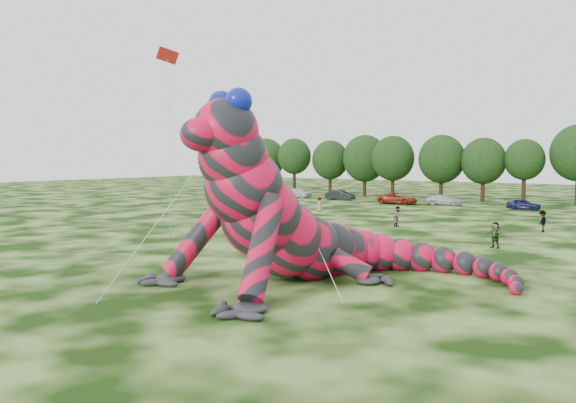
% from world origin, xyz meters
% --- Properties ---
extents(ground, '(240.00, 240.00, 0.00)m').
position_xyz_m(ground, '(0.00, 0.00, 0.00)').
color(ground, '#16330A').
rests_on(ground, ground).
extents(inflatable_gecko, '(20.67, 22.57, 9.32)m').
position_xyz_m(inflatable_gecko, '(1.76, 1.34, 4.66)').
color(inflatable_gecko, red).
rests_on(inflatable_gecko, ground).
extents(flying_kite, '(3.91, 3.80, 14.22)m').
position_xyz_m(flying_kite, '(-12.35, 5.58, 12.39)').
color(flying_kite, red).
rests_on(flying_kite, ground).
extents(tree_0, '(6.91, 6.22, 9.51)m').
position_xyz_m(tree_0, '(-54.56, 59.23, 4.75)').
color(tree_0, black).
rests_on(tree_0, ground).
extents(tree_1, '(6.74, 6.07, 9.81)m').
position_xyz_m(tree_1, '(-48.36, 58.05, 4.90)').
color(tree_1, black).
rests_on(tree_1, ground).
extents(tree_2, '(7.04, 6.34, 9.64)m').
position_xyz_m(tree_2, '(-43.02, 58.76, 4.82)').
color(tree_2, black).
rests_on(tree_2, ground).
extents(tree_3, '(5.81, 5.23, 9.44)m').
position_xyz_m(tree_3, '(-35.72, 57.07, 4.72)').
color(tree_3, black).
rests_on(tree_3, ground).
extents(tree_4, '(6.22, 5.60, 9.06)m').
position_xyz_m(tree_4, '(-29.64, 58.71, 4.53)').
color(tree_4, black).
rests_on(tree_4, ground).
extents(tree_5, '(7.16, 6.44, 9.80)m').
position_xyz_m(tree_5, '(-23.12, 58.44, 4.90)').
color(tree_5, black).
rests_on(tree_5, ground).
extents(tree_6, '(6.52, 5.86, 9.49)m').
position_xyz_m(tree_6, '(-17.56, 56.68, 4.75)').
color(tree_6, black).
rests_on(tree_6, ground).
extents(tree_7, '(6.68, 6.01, 9.48)m').
position_xyz_m(tree_7, '(-10.08, 56.80, 4.74)').
color(tree_7, black).
rests_on(tree_7, ground).
extents(tree_8, '(6.14, 5.53, 8.94)m').
position_xyz_m(tree_8, '(-4.22, 56.99, 4.47)').
color(tree_8, black).
rests_on(tree_8, ground).
extents(tree_9, '(5.27, 4.74, 8.68)m').
position_xyz_m(tree_9, '(1.06, 57.35, 4.34)').
color(tree_9, black).
rests_on(tree_9, ground).
extents(car_0, '(4.56, 2.33, 1.48)m').
position_xyz_m(car_0, '(-30.22, 49.90, 0.74)').
color(car_0, silver).
rests_on(car_0, ground).
extents(car_1, '(4.45, 1.68, 1.45)m').
position_xyz_m(car_1, '(-22.33, 48.90, 0.73)').
color(car_1, black).
rests_on(car_1, ground).
extents(car_2, '(5.36, 2.59, 1.47)m').
position_xyz_m(car_2, '(-12.68, 47.30, 0.74)').
color(car_2, maroon).
rests_on(car_2, ground).
extents(car_3, '(4.85, 2.59, 1.34)m').
position_xyz_m(car_3, '(-6.96, 48.92, 0.67)').
color(car_3, silver).
rests_on(car_3, ground).
extents(car_4, '(3.88, 1.72, 1.30)m').
position_xyz_m(car_4, '(3.04, 47.82, 0.65)').
color(car_4, '#151845').
rests_on(car_4, ground).
extents(spectator_4, '(0.89, 1.00, 1.71)m').
position_xyz_m(spectator_4, '(-15.89, 32.26, 0.86)').
color(spectator_4, gray).
rests_on(spectator_4, ground).
extents(spectator_0, '(0.67, 0.49, 1.71)m').
position_xyz_m(spectator_0, '(-12.87, 22.26, 0.86)').
color(spectator_0, gray).
rests_on(spectator_0, ground).
extents(spectator_2, '(0.90, 1.28, 1.79)m').
position_xyz_m(spectator_2, '(8.59, 27.34, 0.90)').
color(spectator_2, gray).
rests_on(spectator_2, ground).
extents(spectator_1, '(0.77, 0.95, 1.84)m').
position_xyz_m(spectator_1, '(-2.84, 24.17, 0.92)').
color(spectator_1, gray).
rests_on(spectator_1, ground).
extents(spectator_5, '(1.74, 1.13, 1.80)m').
position_xyz_m(spectator_5, '(7.42, 16.73, 0.90)').
color(spectator_5, gray).
rests_on(spectator_5, ground).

